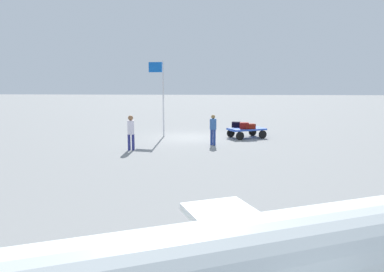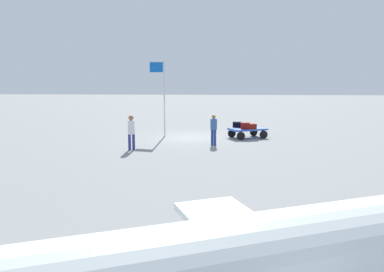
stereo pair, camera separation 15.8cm
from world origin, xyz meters
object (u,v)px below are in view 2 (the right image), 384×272
(flagpole, at_px, (162,91))
(luggage_cart, at_px, (247,131))
(suitcase_dark, at_px, (251,126))
(worker_lead, at_px, (214,127))
(suitcase_maroon, at_px, (237,125))
(worker_trailing, at_px, (131,130))
(suitcase_olive, at_px, (245,126))

(flagpole, bearing_deg, luggage_cart, 176.66)
(suitcase_dark, bearing_deg, luggage_cart, -51.96)
(suitcase_dark, distance_m, worker_lead, 3.24)
(suitcase_dark, relative_size, flagpole, 0.15)
(worker_lead, xyz_separation_m, flagpole, (3.14, -2.91, 1.82))
(suitcase_maroon, height_order, worker_trailing, worker_trailing)
(suitcase_dark, relative_size, worker_trailing, 0.39)
(luggage_cart, distance_m, flagpole, 5.66)
(luggage_cart, distance_m, suitcase_maroon, 0.82)
(suitcase_olive, xyz_separation_m, worker_lead, (1.86, 2.35, 0.19))
(suitcase_maroon, xyz_separation_m, suitcase_dark, (-0.77, 0.73, -0.01))
(suitcase_olive, distance_m, suitcase_dark, 0.34)
(worker_lead, height_order, flagpole, flagpole)
(suitcase_maroon, xyz_separation_m, flagpole, (4.57, 0.19, 2.04))
(worker_trailing, bearing_deg, suitcase_maroon, -139.21)
(worker_trailing, relative_size, flagpole, 0.38)
(worker_trailing, bearing_deg, suitcase_dark, -147.38)
(worker_lead, bearing_deg, worker_trailing, 21.98)
(suitcase_dark, xyz_separation_m, worker_trailing, (6.28, 4.02, 0.28))
(luggage_cart, distance_m, worker_trailing, 7.46)
(worker_trailing, distance_m, flagpole, 4.98)
(suitcase_olive, bearing_deg, luggage_cart, -119.61)
(worker_trailing, bearing_deg, suitcase_olive, -146.08)
(suitcase_olive, relative_size, suitcase_maroon, 0.92)
(luggage_cart, height_order, worker_trailing, worker_trailing)
(flagpole, bearing_deg, suitcase_dark, 174.21)
(suitcase_dark, bearing_deg, suitcase_olive, 4.10)
(luggage_cart, bearing_deg, worker_trailing, 34.97)
(suitcase_maroon, bearing_deg, suitcase_olive, 119.56)
(worker_lead, distance_m, flagpole, 4.66)
(worker_lead, bearing_deg, luggage_cart, -127.53)
(luggage_cart, relative_size, worker_lead, 1.50)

